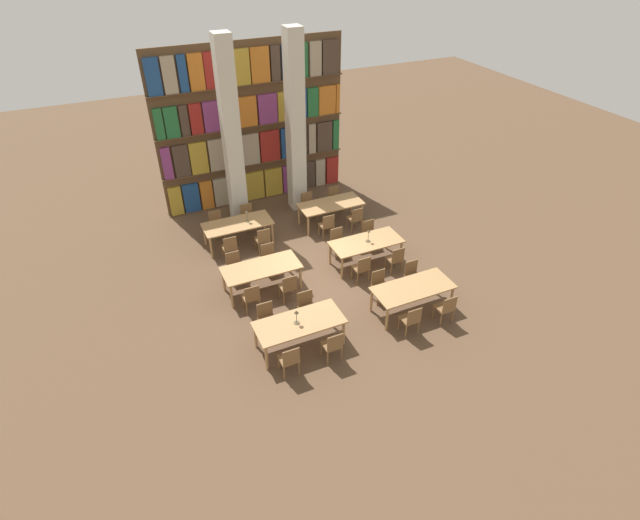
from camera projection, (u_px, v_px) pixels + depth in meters
ground_plane at (316, 275)px, 14.63m from camera, size 40.00×40.00×0.00m
bookshelf_bank at (253, 129)px, 17.02m from camera, size 6.58×0.35×5.50m
pillar_left at (231, 135)px, 15.55m from camera, size 0.53×0.53×6.00m
pillar_center at (295, 125)px, 16.28m from camera, size 0.53×0.53×6.00m
reading_table_0 at (299, 324)px, 11.87m from camera, size 2.14×0.95×0.76m
chair_0 at (290, 359)px, 11.24m from camera, size 0.42×0.40×0.88m
chair_1 at (267, 318)px, 12.37m from camera, size 0.42×0.40×0.88m
chair_2 at (333, 345)px, 11.61m from camera, size 0.42×0.40×0.88m
chair_3 at (307, 306)px, 12.74m from camera, size 0.42×0.40×0.88m
desk_lamp_0 at (296, 315)px, 11.65m from camera, size 0.14×0.14×0.39m
reading_table_1 at (413, 289)px, 12.96m from camera, size 2.14×0.95×0.76m
chair_4 at (411, 319)px, 12.34m from camera, size 0.42×0.40×0.88m
chair_5 at (380, 285)px, 13.47m from camera, size 0.42×0.40×0.88m
chair_6 at (446, 308)px, 12.69m from camera, size 0.42×0.40×0.88m
chair_7 at (413, 275)px, 13.83m from camera, size 0.42×0.40×0.88m
reading_table_2 at (261, 269)px, 13.68m from camera, size 2.14×0.95×0.76m
chair_8 at (251, 297)px, 13.05m from camera, size 0.42×0.40×0.88m
chair_9 at (235, 266)px, 14.18m from camera, size 0.42×0.40×0.88m
chair_10 at (288, 287)px, 13.40m from camera, size 0.42×0.40×0.88m
chair_11 at (269, 257)px, 14.54m from camera, size 0.42×0.40×0.88m
reading_table_3 at (366, 244)px, 14.73m from camera, size 2.14×0.95×0.76m
chair_12 at (362, 268)px, 14.10m from camera, size 0.42×0.40×0.88m
chair_13 at (338, 241)px, 15.23m from camera, size 0.42×0.40×0.88m
chair_14 at (395, 259)px, 14.48m from camera, size 0.42×0.40×0.88m
chair_15 at (370, 233)px, 15.61m from camera, size 0.42×0.40×0.88m
desk_lamp_1 at (368, 234)px, 14.54m from camera, size 0.14×0.14×0.40m
reading_table_4 at (238, 225)px, 15.59m from camera, size 2.14×0.95×0.76m
chair_16 at (230, 247)px, 14.98m from camera, size 0.42×0.40×0.88m
chair_17 at (217, 223)px, 16.11m from camera, size 0.42×0.40×0.88m
chair_18 at (263, 239)px, 15.33m from camera, size 0.42×0.40×0.88m
chair_19 at (248, 216)px, 16.47m from camera, size 0.42×0.40×0.88m
desk_lamp_2 at (247, 214)px, 15.48m from camera, size 0.14×0.14×0.39m
reading_table_5 at (331, 206)px, 16.63m from camera, size 2.14×0.95×0.76m
chair_20 at (327, 225)px, 16.02m from camera, size 0.42×0.40×0.88m
chair_21 at (308, 204)px, 17.15m from camera, size 0.42×0.40×0.88m
chair_22 at (355, 218)px, 16.37m from camera, size 0.42×0.40×0.88m
chair_23 at (335, 198)px, 17.50m from camera, size 0.42×0.40×0.88m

